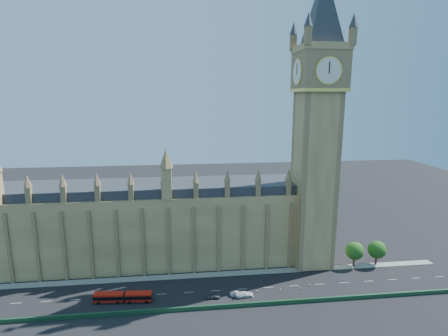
{
  "coord_description": "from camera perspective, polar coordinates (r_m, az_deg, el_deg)",
  "views": [
    {
      "loc": [
        -4.39,
        -93.89,
        56.55
      ],
      "look_at": [
        7.62,
        10.0,
        35.12
      ],
      "focal_mm": 28.0,
      "sensor_mm": 36.0,
      "label": 1
    }
  ],
  "objects": [
    {
      "name": "ground",
      "position": [
        109.69,
        -3.56,
        -19.48
      ],
      "size": [
        400.0,
        400.0,
        0.0
      ],
      "primitive_type": "plane",
      "color": "black",
      "rests_on": "ground"
    },
    {
      "name": "cone_b",
      "position": [
        110.98,
        9.16,
        -19.02
      ],
      "size": [
        0.47,
        0.47,
        0.66
      ],
      "rotation": [
        0.0,
        0.0,
        0.14
      ],
      "color": "black",
      "rests_on": "ground"
    },
    {
      "name": "car_grey",
      "position": [
        106.2,
        -1.78,
        -20.17
      ],
      "size": [
        4.08,
        1.91,
        1.35
      ],
      "primitive_type": "imported",
      "rotation": [
        0.0,
        0.0,
        1.49
      ],
      "color": "#43474B",
      "rests_on": "ground"
    },
    {
      "name": "tree_east_far",
      "position": [
        132.58,
        23.76,
        -12.04
      ],
      "size": [
        6.0,
        6.0,
        8.5
      ],
      "color": "#382619",
      "rests_on": "ground"
    },
    {
      "name": "cone_d",
      "position": [
        114.95,
        13.82,
        -18.08
      ],
      "size": [
        0.47,
        0.47,
        0.62
      ],
      "rotation": [
        0.0,
        0.0,
        0.22
      ],
      "color": "black",
      "rests_on": "ground"
    },
    {
      "name": "cone_a",
      "position": [
        112.76,
        12.43,
        -18.63
      ],
      "size": [
        0.51,
        0.51,
        0.65
      ],
      "rotation": [
        0.0,
        0.0,
        0.29
      ],
      "color": "black",
      "rests_on": "ground"
    },
    {
      "name": "palace_westminster",
      "position": [
        125.21,
        -15.84,
        -8.81
      ],
      "size": [
        120.0,
        20.0,
        28.0
      ],
      "color": "olive",
      "rests_on": "ground"
    },
    {
      "name": "red_bus",
      "position": [
        108.05,
        -16.16,
        -19.59
      ],
      "size": [
        16.19,
        3.6,
        2.73
      ],
      "rotation": [
        0.0,
        0.0,
        -0.08
      ],
      "color": "red",
      "rests_on": "ground"
    },
    {
      "name": "bridge_parapet",
      "position": [
        101.76,
        -3.27,
        -21.8
      ],
      "size": [
        160.0,
        0.6,
        1.2
      ],
      "primitive_type": "cube",
      "color": "#1E4C2D",
      "rests_on": "ground"
    },
    {
      "name": "car_silver",
      "position": [
        107.29,
        2.11,
        -19.84
      ],
      "size": [
        3.99,
        1.68,
        1.28
      ],
      "primitive_type": "imported",
      "rotation": [
        0.0,
        0.0,
        1.49
      ],
      "color": "#B5B9BE",
      "rests_on": "ground"
    },
    {
      "name": "elizabeth_tower",
      "position": [
        115.93,
        15.1,
        10.2
      ],
      "size": [
        20.59,
        20.59,
        105.0
      ],
      "color": "olive",
      "rests_on": "ground"
    },
    {
      "name": "cone_c",
      "position": [
        109.51,
        5.41,
        -19.37
      ],
      "size": [
        0.51,
        0.51,
        0.67
      ],
      "rotation": [
        0.0,
        0.0,
        -0.25
      ],
      "color": "black",
      "rests_on": "ground"
    },
    {
      "name": "kerb_north",
      "position": [
        117.89,
        -3.82,
        -17.07
      ],
      "size": [
        160.0,
        3.0,
        0.16
      ],
      "primitive_type": "cube",
      "color": "gray",
      "rests_on": "ground"
    },
    {
      "name": "tree_east_near",
      "position": [
        128.87,
        20.61,
        -12.47
      ],
      "size": [
        6.0,
        6.0,
        8.5
      ],
      "color": "#382619",
      "rests_on": "ground"
    },
    {
      "name": "car_white",
      "position": [
        106.92,
        3.36,
        -19.9
      ],
      "size": [
        5.35,
        2.64,
        1.5
      ],
      "primitive_type": "imported",
      "rotation": [
        0.0,
        0.0,
        1.68
      ],
      "color": "white",
      "rests_on": "ground"
    }
  ]
}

